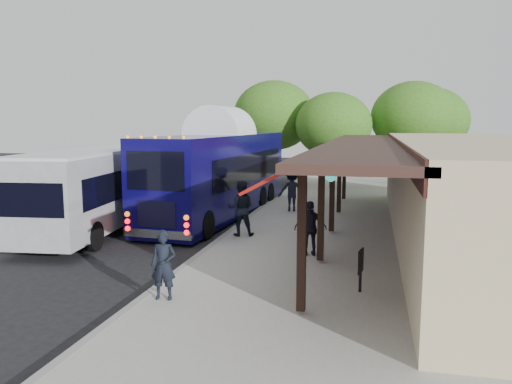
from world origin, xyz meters
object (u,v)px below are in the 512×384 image
Objects in this scene: ped_b at (241,208)px; ped_d at (292,190)px; coach_bus at (221,169)px; sign_board at (361,263)px; ped_a at (164,265)px; city_bus at (109,183)px; ped_c at (311,228)px.

ped_b is 1.03× the size of ped_d.
coach_bus is 11.60m from sign_board.
ped_a is at bearing -75.69° from coach_bus.
ped_b is 1.90× the size of sign_board.
ped_d is at bearing 24.50° from city_bus.
city_bus reaches higher than ped_a.
city_bus is 6.04m from ped_b.
ped_d is 11.05m from sign_board.
ped_c is at bearing 130.76° from ped_b.
ped_c is 0.87× the size of ped_d.
city_bus is 9.92m from ped_a.
sign_board is at bearing 105.83° from ped_c.
ped_c reaches higher than sign_board.
ped_c is at bearing 52.41° from ped_a.
ped_b reaches higher than ped_c.
ped_c is (4.85, -6.54, -1.11)m from coach_bus.
ped_c is (8.62, -3.42, -0.75)m from city_bus.
ped_a is 0.96× the size of ped_c.
city_bus is 11.47× the size of sign_board.
ped_b is 1.18× the size of ped_c.
city_bus reaches higher than ped_d.
ped_b is 6.76m from sign_board.
city_bus is 8.00m from ped_d.
coach_bus reaches higher than city_bus.
ped_b reaches higher than ped_d.
city_bus is 7.44× the size of ped_a.
ped_c is at bearing 93.21° from ped_d.
city_bus is at bearing -23.81° from ped_b.
sign_board is (6.41, -9.59, -1.24)m from coach_bus.
coach_bus reaches higher than ped_d.
coach_bus is 8.21m from ped_c.
sign_board is (1.56, -3.05, -0.13)m from ped_c.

